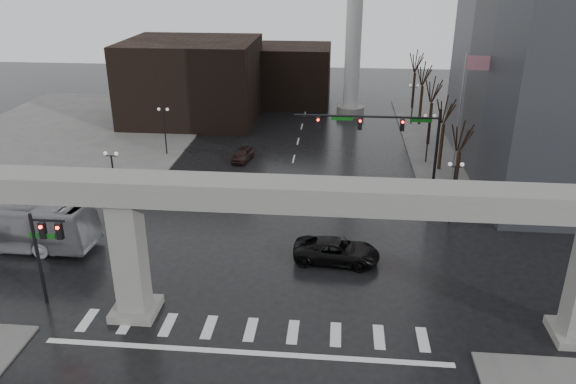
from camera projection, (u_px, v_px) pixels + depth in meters
The scene contains 24 objects.
ground at pixel (253, 319), 32.66m from camera, with size 160.00×160.00×0.00m, color black.
sidewalk_ne at pixel (528, 142), 63.41m from camera, with size 28.00×36.00×0.15m, color slate.
sidewalk_nw at pixel (85, 130), 67.88m from camera, with size 28.00×36.00×0.15m, color slate.
elevated_guideway at pixel (274, 213), 29.87m from camera, with size 48.00×2.60×8.70m.
building_far_left at pixel (192, 81), 70.43m from camera, with size 16.00×14.00×10.00m, color black.
building_far_mid at pixel (294, 75), 78.96m from camera, with size 10.00×10.00×8.00m, color black.
smokestack at pixel (355, 10), 69.13m from camera, with size 3.60×3.60×30.00m.
signal_mast_arm at pixel (392, 133), 46.86m from camera, with size 12.12×0.43×8.00m.
signal_left_pole at pixel (45, 244), 32.59m from camera, with size 2.30×0.30×6.00m.
flagpole_assembly at pixel (464, 105), 48.59m from camera, with size 2.06×0.12×12.00m.
lamp_right_0 at pixel (454, 182), 42.99m from camera, with size 1.22×0.32×5.11m.
lamp_right_1 at pixel (429, 130), 55.83m from camera, with size 1.22×0.32×5.11m.
lamp_right_2 at pixel (413, 97), 68.66m from camera, with size 1.22×0.32×5.11m.
lamp_left_0 at pixel (113, 171), 45.31m from camera, with size 1.22×0.32×5.11m.
lamp_left_1 at pixel (164, 123), 58.14m from camera, with size 1.22×0.32×5.11m.
lamp_left_2 at pixel (197, 93), 70.98m from camera, with size 1.22×0.32×5.11m.
tree_right_0 at pixel (457, 173), 46.85m from camera, with size 1.09×1.58×7.50m.
tree_right_1 at pixel (442, 143), 54.16m from camera, with size 1.09×1.61×7.67m.
tree_right_2 at pixel (430, 120), 61.47m from camera, with size 1.10×1.63×7.85m.
tree_right_3 at pixel (421, 102), 68.78m from camera, with size 1.11×1.66×8.02m.
tree_right_4 at pixel (414, 87), 76.09m from camera, with size 1.12×1.69×8.19m.
pickup_truck at pixel (337, 251), 38.50m from camera, with size 2.72×5.89×1.64m, color black.
city_bus at pixel (2, 222), 40.24m from camera, with size 3.18×13.58×3.78m, color #ACACB1.
far_car at pixel (243, 154), 57.61m from camera, with size 1.57×3.90×1.33m, color black.
Camera 1 is at (4.54, -26.89, 19.55)m, focal length 35.00 mm.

